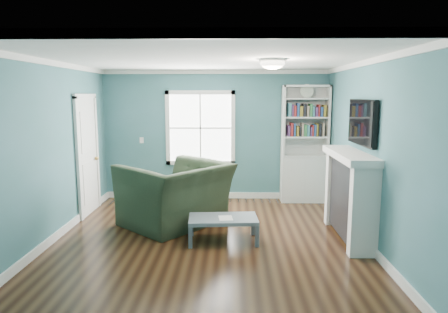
{
  "coord_description": "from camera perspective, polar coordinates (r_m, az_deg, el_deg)",
  "views": [
    {
      "loc": [
        0.36,
        -5.53,
        2.11
      ],
      "look_at": [
        0.22,
        0.4,
        1.19
      ],
      "focal_mm": 32.0,
      "sensor_mm": 36.0,
      "label": 1
    }
  ],
  "objects": [
    {
      "name": "light_switch",
      "position": [
        8.28,
        -11.69,
        2.29
      ],
      "size": [
        0.08,
        0.01,
        0.12
      ],
      "primitive_type": "cube",
      "color": "white",
      "rests_on": "room_walls"
    },
    {
      "name": "trim",
      "position": [
        5.61,
        -2.38,
        -0.18
      ],
      "size": [
        4.5,
        5.0,
        2.6
      ],
      "color": "white",
      "rests_on": "ground"
    },
    {
      "name": "paper_sheet",
      "position": [
        5.8,
        0.24,
        -8.78
      ],
      "size": [
        0.22,
        0.27,
        0.0
      ],
      "primitive_type": "cube",
      "rotation": [
        0.0,
        0.0,
        0.11
      ],
      "color": "white",
      "rests_on": "coffee_table"
    },
    {
      "name": "ceiling_fixture",
      "position": [
        5.68,
        6.96,
        13.15
      ],
      "size": [
        0.38,
        0.38,
        0.15
      ],
      "color": "white",
      "rests_on": "room_walls"
    },
    {
      "name": "bookshelf",
      "position": [
        8.05,
        11.39,
        0.13
      ],
      "size": [
        0.9,
        0.35,
        2.31
      ],
      "color": "silver",
      "rests_on": "ground"
    },
    {
      "name": "fireplace",
      "position": [
        6.16,
        17.55,
        -5.47
      ],
      "size": [
        0.44,
        1.58,
        1.3
      ],
      "color": "black",
      "rests_on": "ground"
    },
    {
      "name": "door",
      "position": [
        7.47,
        -18.92,
        0.33
      ],
      "size": [
        0.12,
        0.98,
        2.17
      ],
      "color": "silver",
      "rests_on": "ground"
    },
    {
      "name": "floor",
      "position": [
        5.93,
        -2.3,
        -12.06
      ],
      "size": [
        5.0,
        5.0,
        0.0
      ],
      "primitive_type": "plane",
      "color": "black",
      "rests_on": "ground"
    },
    {
      "name": "tv",
      "position": [
        6.03,
        19.13,
        4.64
      ],
      "size": [
        0.06,
        1.1,
        0.65
      ],
      "primitive_type": "cube",
      "color": "black",
      "rests_on": "fireplace"
    },
    {
      "name": "room_walls",
      "position": [
        5.57,
        -2.4,
        3.33
      ],
      "size": [
        5.0,
        5.0,
        5.0
      ],
      "color": "#326666",
      "rests_on": "ground"
    },
    {
      "name": "recliner",
      "position": [
        6.55,
        -6.92,
        -3.91
      ],
      "size": [
        1.78,
        1.83,
        1.36
      ],
      "primitive_type": "imported",
      "rotation": [
        0.0,
        0.0,
        -2.29
      ],
      "color": "black",
      "rests_on": "ground"
    },
    {
      "name": "window",
      "position": [
        8.07,
        -3.39,
        4.08
      ],
      "size": [
        1.4,
        0.06,
        1.5
      ],
      "color": "white",
      "rests_on": "room_walls"
    },
    {
      "name": "coffee_table",
      "position": [
        5.85,
        -0.13,
        -9.11
      ],
      "size": [
        1.02,
        0.6,
        0.36
      ],
      "rotation": [
        0.0,
        0.0,
        0.07
      ],
      "color": "#4A5159",
      "rests_on": "ground"
    }
  ]
}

